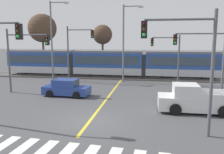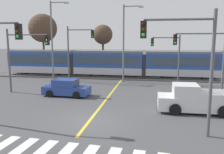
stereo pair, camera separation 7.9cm
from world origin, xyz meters
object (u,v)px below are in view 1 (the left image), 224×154
Objects in this scene: sedan_crossing at (67,88)px; bare_tree_far_west at (42,28)px; traffic_light_far_left at (76,46)px; traffic_light_mid_left at (22,51)px; traffic_light_far_right at (169,52)px; bare_tree_west at (103,35)px; pickup_truck at (195,100)px; traffic_light_near_right at (189,55)px; street_lamp_west at (53,36)px; traffic_light_mid_right at (206,53)px; street_lamp_centre at (125,39)px; light_rail_tram at (108,62)px.

sedan_crossing is 18.40m from bare_tree_far_west.
traffic_light_far_left is 1.09× the size of traffic_light_mid_left.
traffic_light_far_right is 12.42m from bare_tree_west.
traffic_light_far_right is (-1.24, 10.51, 2.89)m from pickup_truck.
traffic_light_far_left is 1.00× the size of traffic_light_near_right.
traffic_light_near_right is (9.50, -7.49, 3.62)m from sedan_crossing.
traffic_light_far_right reaches higher than sedan_crossing.
traffic_light_far_right is at bearing 90.08° from traffic_light_near_right.
traffic_light_near_right is 21.04m from street_lamp_west.
street_lamp_west is (-14.10, 15.57, 1.17)m from traffic_light_near_right.
street_lamp_centre is (-7.64, 7.12, 1.13)m from traffic_light_mid_right.
traffic_light_mid_left is 0.67× the size of street_lamp_centre.
pickup_truck is 13.40m from street_lamp_centre.
light_rail_tram reaches higher than pickup_truck.
street_lamp_west is (-6.46, -2.84, 3.44)m from light_rail_tram.
traffic_light_near_right is (-1.22, -4.38, 3.48)m from pickup_truck.
street_lamp_centre reaches higher than light_rail_tram.
traffic_light_mid_right is at bearing -44.71° from light_rail_tram.
sedan_crossing is 0.70× the size of traffic_light_mid_left.
traffic_light_far_right is 0.85× the size of traffic_light_far_left.
traffic_light_mid_right is (12.07, 0.80, 3.31)m from sedan_crossing.
street_lamp_centre is at bearing 108.18° from traffic_light_near_right.
traffic_light_mid_left is 7.75m from street_lamp_west.
pickup_truck is at bearing -16.20° from sedan_crossing.
light_rail_tram is 3.12× the size of bare_tree_far_west.
traffic_light_near_right is 29.14m from bare_tree_far_west.
bare_tree_west is at bearing 56.78° from street_lamp_west.
traffic_light_far_left is 17.86m from traffic_light_near_right.
pickup_truck is 5.72m from traffic_light_near_right.
street_lamp_centre is (-6.28, 11.03, 4.30)m from pickup_truck.
sedan_crossing is at bearing -58.06° from bare_tree_far_west.
sedan_crossing is at bearing -60.33° from street_lamp_west.
sedan_crossing is 12.40m from traffic_light_far_right.
street_lamp_west is 9.05m from street_lamp_centre.
pickup_truck is 5.21m from traffic_light_mid_right.
street_lamp_centre is at bearing -49.21° from light_rail_tram.
traffic_light_near_right is (10.72, -14.28, 0.01)m from traffic_light_far_left.
street_lamp_west is 8.69m from bare_tree_west.
traffic_light_mid_left is at bearing -140.03° from street_lamp_centre.
street_lamp_centre is 15.33m from bare_tree_far_west.
bare_tree_far_west reaches higher than traffic_light_far_right.
traffic_light_far_left is at bearing -176.76° from traffic_light_far_right.
street_lamp_west is at bearing 178.97° from street_lamp_centre.
sedan_crossing is at bearing -119.25° from street_lamp_centre.
pickup_truck is 0.82× the size of traffic_light_far_left.
traffic_light_mid_right reaches higher than sedan_crossing.
pickup_truck is 0.60× the size of street_lamp_centre.
traffic_light_far_left is (-10.70, -0.61, 0.58)m from traffic_light_far_right.
traffic_light_mid_left is at bearing -71.60° from bare_tree_far_west.
pickup_truck is at bearing -41.89° from bare_tree_far_west.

